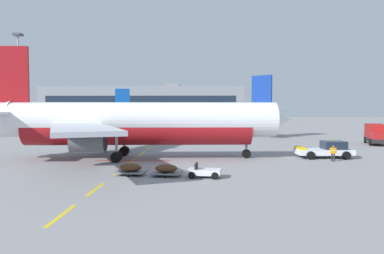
# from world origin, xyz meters

# --- Properties ---
(ground) EXTENTS (400.00, 400.00, 0.00)m
(ground) POSITION_xyz_m (40.00, 40.00, 0.00)
(ground) COLOR gray
(apron_paint_markings) EXTENTS (8.00, 98.08, 0.01)m
(apron_paint_markings) POSITION_xyz_m (18.00, 38.05, 0.00)
(apron_paint_markings) COLOR yellow
(apron_paint_markings) RESTS_ON ground
(airliner_foreground) EXTENTS (34.79, 34.58, 12.20)m
(airliner_foreground) POSITION_xyz_m (17.78, 23.46, 3.95)
(airliner_foreground) COLOR white
(airliner_foreground) RESTS_ON ground
(pushback_tug) EXTENTS (6.06, 3.30, 2.08)m
(pushback_tug) POSITION_xyz_m (39.17, 24.64, 0.90)
(pushback_tug) COLOR silver
(pushback_tug) RESTS_ON ground
(airliner_mid_left) EXTENTS (32.32, 31.97, 11.32)m
(airliner_mid_left) POSITION_xyz_m (-9.56, 85.83, 3.67)
(airliner_mid_left) COLOR silver
(airliner_mid_left) RESTS_ON ground
(airliner_far_center) EXTENTS (29.92, 27.54, 11.95)m
(airliner_far_center) POSITION_xyz_m (26.93, 62.50, 3.87)
(airliner_far_center) COLOR white
(airliner_far_center) RESTS_ON ground
(catering_truck) EXTENTS (4.17, 7.39, 3.14)m
(catering_truck) POSITION_xyz_m (52.34, 40.43, 1.65)
(catering_truck) COLOR black
(catering_truck) RESTS_ON ground
(baggage_train) EXTENTS (8.72, 2.63, 1.14)m
(baggage_train) POSITION_xyz_m (22.40, 13.09, 0.52)
(baggage_train) COLOR silver
(baggage_train) RESTS_ON ground
(ground_crew_worker) EXTENTS (0.67, 0.31, 1.64)m
(ground_crew_worker) POSITION_xyz_m (39.00, 21.93, 0.93)
(ground_crew_worker) COLOR #232328
(ground_crew_worker) RESTS_ON ground
(apron_light_mast_near) EXTENTS (1.80, 1.80, 22.65)m
(apron_light_mast_near) POSITION_xyz_m (-16.38, 66.03, 14.25)
(apron_light_mast_near) COLOR slate
(apron_light_mast_near) RESTS_ON ground
(terminal_satellite) EXTENTS (89.24, 18.41, 17.01)m
(terminal_satellite) POSITION_xyz_m (-0.70, 147.63, 7.72)
(terminal_satellite) COLOR gray
(terminal_satellite) RESTS_ON ground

